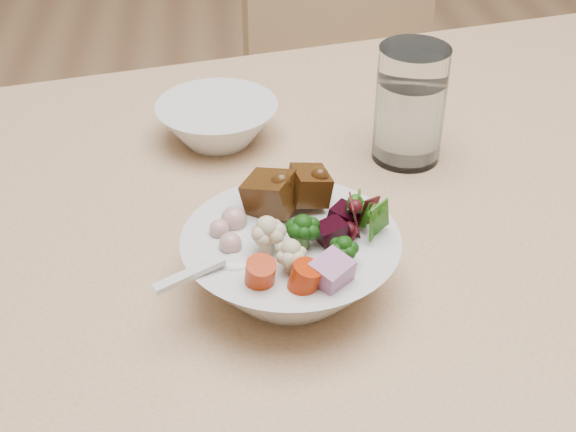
{
  "coord_description": "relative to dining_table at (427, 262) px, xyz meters",
  "views": [
    {
      "loc": [
        -0.31,
        -0.73,
        1.17
      ],
      "look_at": [
        -0.25,
        -0.17,
        0.76
      ],
      "focal_mm": 50.0,
      "sensor_mm": 36.0,
      "label": 1
    }
  ],
  "objects": [
    {
      "name": "side_bowl",
      "position": [
        -0.22,
        0.16,
        0.09
      ],
      "size": [
        0.14,
        0.14,
        0.05
      ],
      "primitive_type": null,
      "color": "silver",
      "rests_on": "dining_table"
    },
    {
      "name": "water_glass",
      "position": [
        -0.01,
        0.1,
        0.13
      ],
      "size": [
        0.08,
        0.08,
        0.13
      ],
      "color": "white",
      "rests_on": "dining_table"
    },
    {
      "name": "soup_spoon",
      "position": [
        -0.22,
        -0.14,
        0.13
      ],
      "size": [
        0.09,
        0.05,
        0.02
      ],
      "rotation": [
        0.0,
        0.0,
        0.38
      ],
      "color": "silver",
      "rests_on": "food_bowl"
    },
    {
      "name": "dining_table",
      "position": [
        0.0,
        0.0,
        0.0
      ],
      "size": [
        1.63,
        1.12,
        0.7
      ],
      "rotation": [
        0.0,
        0.0,
        0.2
      ],
      "color": "#D6AC7E",
      "rests_on": "ground"
    },
    {
      "name": "chair_far",
      "position": [
        0.07,
        0.67,
        -0.15
      ],
      "size": [
        0.5,
        0.5,
        0.86
      ],
      "rotation": [
        0.0,
        0.0,
        0.32
      ],
      "color": "tan",
      "rests_on": "ground"
    },
    {
      "name": "food_bowl",
      "position": [
        -0.16,
        -0.11,
        0.1
      ],
      "size": [
        0.19,
        0.19,
        0.1
      ],
      "color": "silver",
      "rests_on": "dining_table"
    }
  ]
}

